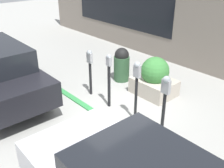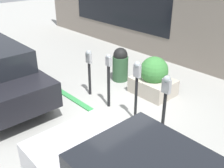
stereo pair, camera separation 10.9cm
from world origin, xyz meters
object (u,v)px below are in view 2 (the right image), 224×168
Objects in this scene: parking_meter_nearest at (166,95)px; planter_box at (153,78)px; parking_meter_fourth at (89,66)px; parking_meter_middle at (109,76)px; trash_bin at (120,64)px; parking_meter_second at (137,81)px.

parking_meter_nearest reaches higher than planter_box.
parking_meter_fourth is at bearing 49.04° from planter_box.
planter_box is at bearing -102.98° from parking_meter_middle.
planter_box is 1.35m from trash_bin.
trash_bin is at bearing -84.77° from parking_meter_fourth.
parking_meter_second is 2.45m from trash_bin.
parking_meter_middle is 1.56m from planter_box.
parking_meter_middle is (1.78, 0.05, -0.13)m from parking_meter_nearest.
parking_meter_fourth is (0.89, -0.05, 0.02)m from parking_meter_middle.
parking_meter_nearest is 1.78m from parking_meter_middle.
planter_box is (1.44, -1.41, -0.53)m from parking_meter_nearest.
trash_bin is (1.96, -1.38, -0.51)m from parking_meter_second.
parking_meter_middle is at bearing 125.55° from trash_bin.
parking_meter_nearest is 0.99× the size of parking_meter_middle.
planter_box reaches higher than trash_bin.
parking_meter_fourth is at bearing 0.01° from parking_meter_nearest.
parking_meter_middle reaches higher than parking_meter_fourth.
parking_meter_middle reaches higher than parking_meter_nearest.
parking_meter_fourth is at bearing -0.34° from parking_meter_second.
parking_meter_nearest is 1.23× the size of planter_box.
parking_meter_second is 1.04× the size of parking_meter_middle.
planter_box is at bearing -178.05° from trash_bin.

